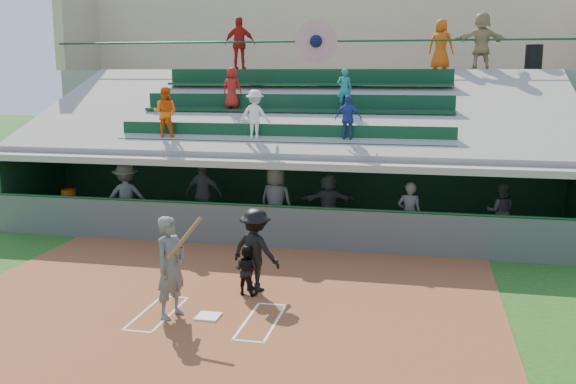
% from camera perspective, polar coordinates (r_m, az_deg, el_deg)
% --- Properties ---
extents(ground, '(100.00, 100.00, 0.00)m').
position_cam_1_polar(ground, '(12.36, -7.10, -11.07)').
color(ground, '#1E4E16').
rests_on(ground, ground).
extents(dirt_slab, '(11.00, 9.00, 0.02)m').
position_cam_1_polar(dirt_slab, '(12.80, -6.36, -10.23)').
color(dirt_slab, brown).
rests_on(dirt_slab, ground).
extents(home_plate, '(0.43, 0.43, 0.03)m').
position_cam_1_polar(home_plate, '(12.35, -7.11, -10.92)').
color(home_plate, silver).
rests_on(home_plate, dirt_slab).
extents(batters_box_chalk, '(2.65, 1.85, 0.01)m').
position_cam_1_polar(batters_box_chalk, '(12.35, -7.10, -10.97)').
color(batters_box_chalk, silver).
rests_on(batters_box_chalk, dirt_slab).
extents(dugout_floor, '(16.00, 3.50, 0.04)m').
position_cam_1_polar(dugout_floor, '(18.56, -0.30, -3.49)').
color(dugout_floor, gray).
rests_on(dugout_floor, ground).
extents(concourse_slab, '(20.00, 3.00, 4.60)m').
position_cam_1_polar(concourse_slab, '(24.74, 3.04, 5.42)').
color(concourse_slab, gray).
rests_on(concourse_slab, ground).
extents(grandstand, '(20.40, 10.40, 7.80)m').
position_cam_1_polar(grandstand, '(21.81, 1.78, 4.62)').
color(grandstand, '#515752').
rests_on(grandstand, ground).
extents(batter_at_plate, '(0.96, 0.83, 1.95)m').
position_cam_1_polar(batter_at_plate, '(12.18, -10.36, -6.56)').
color(batter_at_plate, '#50534F').
rests_on(batter_at_plate, dirt_slab).
extents(catcher, '(0.57, 0.48, 1.04)m').
position_cam_1_polar(catcher, '(13.31, -3.75, -6.94)').
color(catcher, black).
rests_on(catcher, dirt_slab).
extents(home_umpire, '(1.29, 1.02, 1.75)m').
position_cam_1_polar(home_umpire, '(13.44, -2.91, -5.18)').
color(home_umpire, black).
rests_on(home_umpire, dirt_slab).
extents(dugout_bench, '(12.42, 5.62, 0.40)m').
position_cam_1_polar(dugout_bench, '(19.69, -0.25, -2.00)').
color(dugout_bench, brown).
rests_on(dugout_bench, dugout_floor).
extents(white_table, '(0.72, 0.54, 0.62)m').
position_cam_1_polar(white_table, '(20.38, -18.71, -1.82)').
color(white_table, silver).
rests_on(white_table, dugout_floor).
extents(water_cooler, '(0.42, 0.42, 0.42)m').
position_cam_1_polar(water_cooler, '(20.30, -18.90, -0.37)').
color(water_cooler, '#DB4F0C').
rests_on(water_cooler, white_table).
extents(dugout_player_a, '(1.44, 1.17, 1.95)m').
position_cam_1_polar(dugout_player_a, '(18.98, -14.18, -0.42)').
color(dugout_player_a, '#525550').
rests_on(dugout_player_a, dugout_floor).
extents(dugout_player_b, '(1.12, 0.48, 1.90)m').
position_cam_1_polar(dugout_player_b, '(19.13, -7.50, -0.17)').
color(dugout_player_b, '#585B56').
rests_on(dugout_player_b, dugout_floor).
extents(dugout_player_c, '(1.09, 0.85, 1.98)m').
position_cam_1_polar(dugout_player_c, '(17.73, -1.08, -0.82)').
color(dugout_player_c, '#5B5D58').
rests_on(dugout_player_c, dugout_floor).
extents(dugout_player_d, '(1.63, 0.85, 1.68)m').
position_cam_1_polar(dugout_player_d, '(18.42, 3.59, -0.88)').
color(dugout_player_d, '#5E605A').
rests_on(dugout_player_d, dugout_floor).
extents(dugout_player_e, '(0.63, 0.42, 1.71)m').
position_cam_1_polar(dugout_player_e, '(17.03, 10.72, -1.95)').
color(dugout_player_e, '#5B5E58').
rests_on(dugout_player_e, dugout_floor).
extents(dugout_player_f, '(0.78, 0.61, 1.55)m').
position_cam_1_polar(dugout_player_f, '(18.37, 18.35, -1.64)').
color(dugout_player_f, '#51534E').
rests_on(dugout_player_f, dugout_floor).
extents(trash_bin, '(0.56, 0.56, 0.84)m').
position_cam_1_polar(trash_bin, '(23.49, 21.00, 11.11)').
color(trash_bin, black).
rests_on(trash_bin, concourse_slab).
extents(concourse_staff_a, '(1.17, 0.61, 1.90)m').
position_cam_1_polar(concourse_staff_a, '(23.95, -4.31, 13.02)').
color(concourse_staff_a, '#AB1913').
rests_on(concourse_staff_a, concourse_slab).
extents(concourse_staff_b, '(0.93, 0.69, 1.74)m').
position_cam_1_polar(concourse_staff_b, '(23.37, 13.44, 12.62)').
color(concourse_staff_b, '#C84C0B').
rests_on(concourse_staff_b, concourse_slab).
extents(concourse_staff_c, '(1.86, 1.01, 1.92)m').
position_cam_1_polar(concourse_staff_c, '(23.04, 16.80, 12.72)').
color(concourse_staff_c, tan).
rests_on(concourse_staff_c, concourse_slab).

